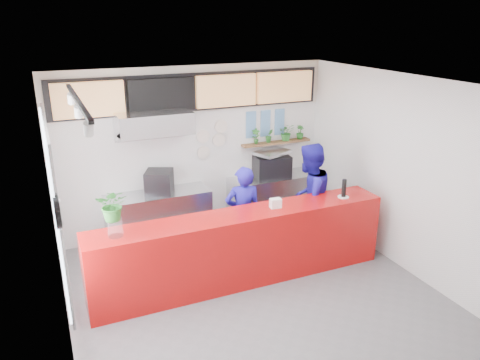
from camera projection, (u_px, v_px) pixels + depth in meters
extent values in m
plane|color=slate|center=(253.00, 293.00, 6.75)|extent=(5.00, 5.00, 0.00)
plane|color=silver|center=(255.00, 84.00, 5.75)|extent=(5.00, 5.00, 0.00)
plane|color=white|center=(195.00, 150.00, 8.41)|extent=(5.00, 0.00, 5.00)
plane|color=white|center=(55.00, 229.00, 5.31)|extent=(0.00, 5.00, 5.00)
plane|color=white|center=(401.00, 173.00, 7.20)|extent=(0.00, 5.00, 5.00)
cube|color=#A80C0C|center=(242.00, 248.00, 6.91)|extent=(4.50, 0.60, 1.10)
cube|color=beige|center=(193.00, 89.00, 8.04)|extent=(5.00, 0.02, 0.80)
cube|color=#B2B5BA|center=(159.00, 217.00, 8.20)|extent=(1.80, 0.60, 0.90)
cube|color=black|center=(159.00, 182.00, 8.00)|extent=(0.59, 0.59, 0.40)
cube|color=#B2B5BA|center=(154.00, 123.00, 7.59)|extent=(1.20, 0.70, 0.35)
cube|color=#B2B5BA|center=(154.00, 135.00, 7.66)|extent=(1.20, 0.69, 0.31)
cube|color=#B2B5BA|center=(275.00, 198.00, 9.07)|extent=(1.80, 0.60, 0.90)
cube|color=black|center=(272.00, 166.00, 8.82)|extent=(0.70, 0.54, 0.42)
cube|color=silver|center=(272.00, 152.00, 8.73)|extent=(0.75, 0.64, 0.06)
cube|color=brown|center=(276.00, 143.00, 8.93)|extent=(1.40, 0.18, 0.04)
cube|color=tan|center=(89.00, 100.00, 7.30)|extent=(1.10, 0.10, 0.55)
cube|color=black|center=(161.00, 95.00, 7.74)|extent=(1.10, 0.10, 0.55)
cube|color=tan|center=(226.00, 91.00, 8.18)|extent=(1.10, 0.10, 0.55)
cube|color=tan|center=(284.00, 87.00, 8.61)|extent=(1.10, 0.10, 0.55)
cube|color=black|center=(194.00, 92.00, 8.03)|extent=(4.80, 0.04, 0.65)
cube|color=silver|center=(54.00, 203.00, 5.51)|extent=(0.04, 2.20, 1.90)
cube|color=#B2B5BA|center=(56.00, 203.00, 5.52)|extent=(0.03, 2.30, 2.00)
cylinder|color=black|center=(58.00, 213.00, 4.36)|extent=(0.05, 0.30, 0.30)
cylinder|color=white|center=(61.00, 213.00, 4.37)|extent=(0.02, 0.26, 0.26)
cube|color=black|center=(77.00, 100.00, 4.98)|extent=(0.05, 2.40, 0.04)
cylinder|color=silver|center=(203.00, 136.00, 8.36)|extent=(0.24, 0.03, 0.24)
cylinder|color=silver|center=(219.00, 140.00, 8.51)|extent=(0.24, 0.03, 0.24)
cylinder|color=silver|center=(203.00, 153.00, 8.46)|extent=(0.24, 0.03, 0.24)
cylinder|color=silver|center=(221.00, 126.00, 8.44)|extent=(0.24, 0.03, 0.24)
cube|color=#598CBF|center=(251.00, 118.00, 8.64)|extent=(0.20, 0.02, 0.25)
cube|color=#598CBF|center=(266.00, 117.00, 8.76)|extent=(0.20, 0.02, 0.25)
cube|color=#598CBF|center=(280.00, 115.00, 8.87)|extent=(0.20, 0.02, 0.25)
cube|color=#598CBF|center=(251.00, 131.00, 8.73)|extent=(0.20, 0.02, 0.25)
cube|color=#598CBF|center=(265.00, 130.00, 8.84)|extent=(0.20, 0.02, 0.25)
cube|color=#598CBF|center=(279.00, 128.00, 8.95)|extent=(0.20, 0.02, 0.25)
imported|color=#1C1597|center=(243.00, 214.00, 7.45)|extent=(0.65, 0.50, 1.60)
imported|color=#1C1597|center=(308.00, 198.00, 7.73)|extent=(1.12, 1.03, 1.87)
imported|color=#276D26|center=(256.00, 136.00, 8.71)|extent=(0.18, 0.16, 0.29)
imported|color=#276D26|center=(269.00, 136.00, 8.82)|extent=(0.15, 0.13, 0.26)
imported|color=#276D26|center=(287.00, 132.00, 8.95)|extent=(0.36, 0.33, 0.32)
imported|color=#276D26|center=(300.00, 132.00, 9.07)|extent=(0.15, 0.14, 0.27)
cylinder|color=white|center=(115.00, 228.00, 6.00)|extent=(0.24, 0.24, 0.24)
imported|color=#276D26|center=(113.00, 205.00, 5.90)|extent=(0.49, 0.46, 0.43)
cube|color=white|center=(275.00, 203.00, 6.91)|extent=(0.17, 0.11, 0.14)
cylinder|color=white|center=(343.00, 197.00, 7.33)|extent=(0.21, 0.21, 0.01)
cylinder|color=black|center=(344.00, 188.00, 7.28)|extent=(0.08, 0.08, 0.28)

